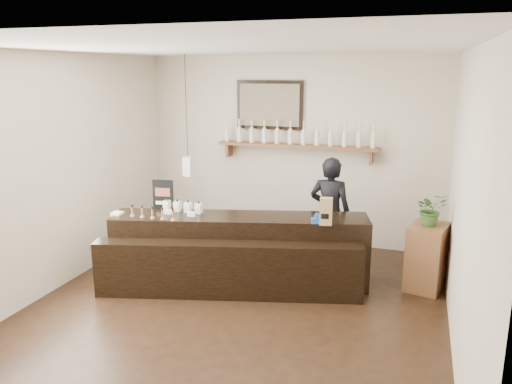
{
  "coord_description": "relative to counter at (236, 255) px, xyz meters",
  "views": [
    {
      "loc": [
        1.82,
        -4.74,
        2.58
      ],
      "look_at": [
        0.02,
        0.7,
        1.18
      ],
      "focal_mm": 35.0,
      "sensor_mm": 36.0,
      "label": 1
    }
  ],
  "objects": [
    {
      "name": "potted_plant",
      "position": [
        2.2,
        0.68,
        0.59
      ],
      "size": [
        0.46,
        0.44,
        0.39
      ],
      "primitive_type": "imported",
      "rotation": [
        0.0,
        0.0,
        0.52
      ],
      "color": "#325B24",
      "rests_on": "side_cabinet"
    },
    {
      "name": "tape_dispenser",
      "position": [
        0.96,
        0.11,
        0.5
      ],
      "size": [
        0.15,
        0.09,
        0.12
      ],
      "color": "blue",
      "rests_on": "counter"
    },
    {
      "name": "shopkeeper",
      "position": [
        0.96,
        0.96,
        0.44
      ],
      "size": [
        0.66,
        0.47,
        1.7
      ],
      "primitive_type": "imported",
      "rotation": [
        0.0,
        0.0,
        3.04
      ],
      "color": "black",
      "rests_on": "ground"
    },
    {
      "name": "side_cabinet",
      "position": [
        2.2,
        0.68,
        -0.01
      ],
      "size": [
        0.52,
        0.63,
        0.8
      ],
      "color": "brown",
      "rests_on": "ground"
    },
    {
      "name": "promo_sign",
      "position": [
        -1.02,
        0.11,
        0.65
      ],
      "size": [
        0.27,
        0.06,
        0.38
      ],
      "color": "black",
      "rests_on": "counter"
    },
    {
      "name": "back_wall_decor",
      "position": [
        0.05,
        1.79,
        1.35
      ],
      "size": [
        2.66,
        0.96,
        1.69
      ],
      "color": "brown",
      "rests_on": "ground"
    },
    {
      "name": "room_shell",
      "position": [
        0.2,
        -0.59,
        1.3
      ],
      "size": [
        5.0,
        5.0,
        5.0
      ],
      "color": "beige",
      "rests_on": "ground"
    },
    {
      "name": "counter",
      "position": [
        0.0,
        0.0,
        0.0
      ],
      "size": [
        3.14,
        1.6,
        1.02
      ],
      "color": "black",
      "rests_on": "ground"
    },
    {
      "name": "ground",
      "position": [
        0.2,
        -0.59,
        -0.41
      ],
      "size": [
        5.0,
        5.0,
        0.0
      ],
      "primitive_type": "plane",
      "color": "black",
      "rests_on": "ground"
    },
    {
      "name": "paper_bag",
      "position": [
        1.06,
        0.1,
        0.61
      ],
      "size": [
        0.16,
        0.13,
        0.31
      ],
      "color": "#987849",
      "rests_on": "counter"
    }
  ]
}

